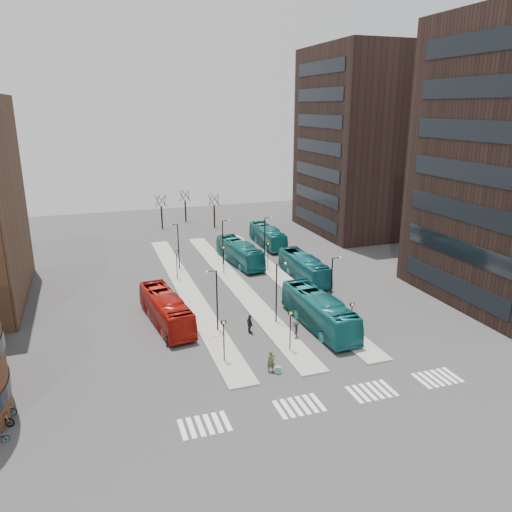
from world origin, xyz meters
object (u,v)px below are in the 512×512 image
object	(u,v)px
red_bus	(166,309)
traveller	(271,361)
commuter_a	(168,338)
bicycle_far	(3,410)
commuter_c	(296,330)
teal_bus_b	(240,253)
teal_bus_a	(319,311)
bicycle_mid	(1,420)
teal_bus_c	(304,267)
commuter_b	(250,324)
suitcase	(278,370)
teal_bus_d	(268,236)

from	to	relation	value
red_bus	traveller	xyz separation A→B (m)	(6.55, -12.09, -0.63)
commuter_a	bicycle_far	world-z (taller)	commuter_a
commuter_a	commuter_c	distance (m)	11.72
red_bus	teal_bus_b	size ratio (longest dim) A/B	1.00
teal_bus_a	traveller	xyz separation A→B (m)	(-7.43, -6.59, -0.74)
traveller	bicycle_mid	xyz separation A→B (m)	(-19.77, -0.98, -0.37)
teal_bus_c	bicycle_mid	world-z (taller)	teal_bus_c
bicycle_mid	commuter_c	bearing A→B (deg)	-56.70
red_bus	commuter_b	xyz separation A→B (m)	(7.20, -4.62, -0.64)
commuter_b	teal_bus_c	bearing A→B (deg)	-49.65
teal_bus_b	teal_bus_c	world-z (taller)	teal_bus_b
suitcase	commuter_a	bearing A→B (deg)	155.18
red_bus	bicycle_mid	distance (m)	18.61
teal_bus_d	commuter_c	size ratio (longest dim) A/B	6.63
teal_bus_d	bicycle_mid	distance (m)	49.41
teal_bus_a	commuter_a	xyz separation A→B (m)	(-14.63, 0.68, -0.90)
teal_bus_a	commuter_a	size ratio (longest dim) A/B	7.81
teal_bus_a	commuter_b	xyz separation A→B (m)	(-6.79, 0.88, -0.74)
commuter_a	teal_bus_a	bearing A→B (deg)	-163.20
teal_bus_c	traveller	xyz separation A→B (m)	(-11.91, -20.18, -0.58)
teal_bus_a	bicycle_mid	xyz separation A→B (m)	(-27.20, -7.57, -1.11)
teal_bus_d	commuter_a	xyz separation A→B (m)	(-20.12, -28.78, -0.76)
commuter_c	suitcase	bearing A→B (deg)	-5.55
teal_bus_c	bicycle_far	bearing A→B (deg)	-148.25
teal_bus_b	traveller	world-z (taller)	teal_bus_b
bicycle_far	suitcase	bearing A→B (deg)	-80.87
teal_bus_b	commuter_b	bearing A→B (deg)	-110.62
teal_bus_b	suitcase	bearing A→B (deg)	-107.19
bicycle_mid	bicycle_far	xyz separation A→B (m)	(0.00, 1.28, -0.09)
suitcase	red_bus	bearing A→B (deg)	139.61
traveller	commuter_a	size ratio (longest dim) A/B	1.21
bicycle_far	teal_bus_d	bearing A→B (deg)	-31.28
bicycle_mid	traveller	bearing A→B (deg)	-67.75
commuter_a	commuter_c	size ratio (longest dim) A/B	0.93
traveller	commuter_b	xyz separation A→B (m)	(0.64, 7.47, -0.01)
teal_bus_c	commuter_a	distance (m)	23.07
teal_bus_d	bicycle_far	world-z (taller)	teal_bus_d
red_bus	traveller	world-z (taller)	red_bus
red_bus	teal_bus_d	world-z (taller)	red_bus
suitcase	teal_bus_c	distance (m)	23.61
commuter_c	commuter_b	bearing A→B (deg)	-94.28
teal_bus_d	traveller	xyz separation A→B (m)	(-12.92, -36.05, -0.60)
bicycle_mid	teal_bus_d	bearing A→B (deg)	-22.03
teal_bus_d	bicycle_mid	xyz separation A→B (m)	(-32.69, -37.04, -0.97)
commuter_a	bicycle_far	distance (m)	14.38
teal_bus_c	bicycle_mid	xyz separation A→B (m)	(-31.68, -21.16, -0.96)
teal_bus_d	commuter_b	world-z (taller)	teal_bus_d
traveller	bicycle_far	world-z (taller)	traveller
suitcase	teal_bus_a	xyz separation A→B (m)	(7.00, 7.01, 1.37)
teal_bus_c	bicycle_mid	bearing A→B (deg)	-146.62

